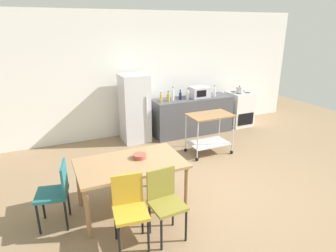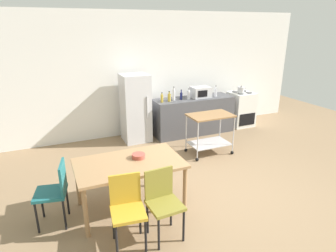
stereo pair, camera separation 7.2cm
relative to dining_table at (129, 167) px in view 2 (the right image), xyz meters
The scene contains 19 objects.
ground_plane 1.60m from the dining_table, ahead, with size 12.00×12.00×0.00m, color #8C7051.
back_wall 3.48m from the dining_table, 64.81° to the left, with size 8.40×0.12×2.90m, color white.
kitchen_counter 3.41m from the dining_table, 46.49° to the left, with size 2.00×0.64×0.90m, color #4C4C51.
dining_table is the anchor object (origin of this frame).
chair_mustard 0.74m from the dining_table, 108.87° to the right, with size 0.45×0.45×0.89m.
chair_teal 1.02m from the dining_table, behind, with size 0.47×0.47×0.89m.
chair_olive 0.77m from the dining_table, 73.32° to the right, with size 0.42×0.42×0.89m.
stove_oven 4.54m from the dining_table, 33.25° to the left, with size 0.60×0.61×0.92m.
refrigerator 2.72m from the dining_table, 70.82° to the left, with size 0.60×0.63×1.55m.
kitchen_cart 2.42m from the dining_table, 30.82° to the left, with size 0.91×0.57×0.85m.
bottle_wine 2.81m from the dining_table, 58.20° to the left, with size 0.06×0.06×0.23m.
bottle_sparkling_water 2.93m from the dining_table, 55.21° to the left, with size 0.07×0.07×0.24m.
bottle_soda 3.06m from the dining_table, 53.65° to the left, with size 0.07×0.07×0.32m.
bottle_soy_sauce 3.18m from the dining_table, 50.82° to the left, with size 0.06×0.06×0.24m.
bottle_olive_oil 3.23m from the dining_table, 47.79° to the left, with size 0.07×0.07×0.26m.
microwave 3.54m from the dining_table, 44.21° to the left, with size 0.46×0.35×0.26m.
bottle_vinegar 3.79m from the dining_table, 39.40° to the left, with size 0.07×0.07×0.27m.
fruit_bowl 0.21m from the dining_table, 24.55° to the left, with size 0.19×0.19×0.06m, color #B24C3F.
kettle 4.39m from the dining_table, 33.02° to the left, with size 0.24×0.17×0.19m.
Camera 2 is at (-2.40, -3.47, 2.57)m, focal length 31.02 mm.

